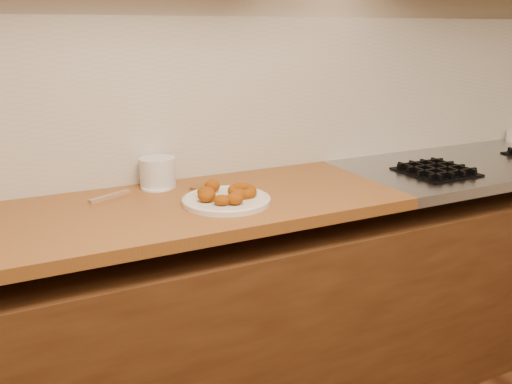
# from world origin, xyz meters

# --- Properties ---
(wall_back) EXTENTS (4.00, 0.02, 2.70)m
(wall_back) POSITION_xyz_m (0.00, 2.00, 1.35)
(wall_back) COLOR tan
(wall_back) RESTS_ON ground
(base_cabinet) EXTENTS (3.60, 0.60, 0.77)m
(base_cabinet) POSITION_xyz_m (0.00, 1.69, 0.39)
(base_cabinet) COLOR #573419
(base_cabinet) RESTS_ON floor
(butcher_block) EXTENTS (2.30, 0.62, 0.04)m
(butcher_block) POSITION_xyz_m (-0.65, 1.69, 0.88)
(butcher_block) COLOR brown
(butcher_block) RESTS_ON base_cabinet
(stovetop) EXTENTS (1.30, 0.62, 0.04)m
(stovetop) POSITION_xyz_m (1.15, 1.69, 0.88)
(stovetop) COLOR #9EA0A5
(stovetop) RESTS_ON base_cabinet
(backsplash) EXTENTS (3.60, 0.02, 0.60)m
(backsplash) POSITION_xyz_m (0.00, 1.99, 1.20)
(backsplash) COLOR #BAB6A6
(backsplash) RESTS_ON wall_back
(burner_grates) EXTENTS (0.91, 0.26, 0.03)m
(burner_grates) POSITION_xyz_m (1.13, 1.61, 0.91)
(burner_grates) COLOR black
(burner_grates) RESTS_ON stovetop
(donut_plate) EXTENTS (0.29, 0.29, 0.02)m
(donut_plate) POSITION_xyz_m (-0.11, 1.62, 0.91)
(donut_plate) COLOR silver
(donut_plate) RESTS_ON butcher_block
(ring_donut) EXTENTS (0.12, 0.12, 0.04)m
(ring_donut) POSITION_xyz_m (-0.05, 1.62, 0.93)
(ring_donut) COLOR #7D3B0A
(ring_donut) RESTS_ON donut_plate
(fried_dough_chunks) EXTENTS (0.16, 0.21, 0.05)m
(fried_dough_chunks) POSITION_xyz_m (-0.14, 1.62, 0.94)
(fried_dough_chunks) COLOR #7D3B0A
(fried_dough_chunks) RESTS_ON donut_plate
(plastic_tub) EXTENTS (0.16, 0.16, 0.11)m
(plastic_tub) POSITION_xyz_m (-0.26, 1.91, 0.95)
(plastic_tub) COLOR silver
(plastic_tub) RESTS_ON butcher_block
(tub_lid) EXTENTS (0.15, 0.15, 0.01)m
(tub_lid) POSITION_xyz_m (-0.27, 1.89, 0.90)
(tub_lid) COLOR white
(tub_lid) RESTS_ON butcher_block
(brass_jar_lid) EXTENTS (0.08, 0.08, 0.01)m
(brass_jar_lid) POSITION_xyz_m (-0.13, 1.81, 0.91)
(brass_jar_lid) COLOR #A36E2E
(brass_jar_lid) RESTS_ON butcher_block
(wooden_utensil) EXTENTS (0.15, 0.09, 0.01)m
(wooden_utensil) POSITION_xyz_m (-0.45, 1.85, 0.91)
(wooden_utensil) COLOR #9D7453
(wooden_utensil) RESTS_ON butcher_block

